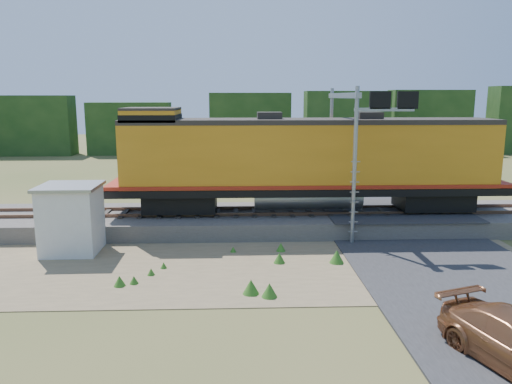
{
  "coord_description": "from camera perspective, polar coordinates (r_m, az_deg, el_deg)",
  "views": [
    {
      "loc": [
        -0.81,
        -17.83,
        6.39
      ],
      "look_at": [
        -0.02,
        3.0,
        2.4
      ],
      "focal_mm": 35.0,
      "sensor_mm": 36.0,
      "label": 1
    }
  ],
  "objects": [
    {
      "name": "ground",
      "position": [
        18.96,
        0.42,
        -8.86
      ],
      "size": [
        140.0,
        140.0,
        0.0
      ],
      "primitive_type": "plane",
      "color": "#475123",
      "rests_on": "ground"
    },
    {
      "name": "ballast",
      "position": [
        24.58,
        -0.21,
        -3.27
      ],
      "size": [
        70.0,
        5.0,
        0.8
      ],
      "primitive_type": "cube",
      "color": "slate",
      "rests_on": "ground"
    },
    {
      "name": "rails",
      "position": [
        24.47,
        -0.21,
        -2.18
      ],
      "size": [
        70.0,
        1.54,
        0.16
      ],
      "color": "brown",
      "rests_on": "ballast"
    },
    {
      "name": "dirt_shoulder",
      "position": [
        19.44,
        -5.61,
        -8.36
      ],
      "size": [
        26.0,
        8.0,
        0.03
      ],
      "primitive_type": "cube",
      "color": "#8C7754",
      "rests_on": "ground"
    },
    {
      "name": "road",
      "position": [
        21.11,
        19.83,
        -7.2
      ],
      "size": [
        7.0,
        66.0,
        0.86
      ],
      "color": "#38383A",
      "rests_on": "ground"
    },
    {
      "name": "tree_line_north",
      "position": [
        55.93,
        -1.34,
        7.43
      ],
      "size": [
        130.0,
        3.0,
        6.5
      ],
      "color": "#193914",
      "rests_on": "ground"
    },
    {
      "name": "weed_clumps",
      "position": [
        19.22,
        -10.2,
        -8.76
      ],
      "size": [
        15.0,
        6.2,
        0.56
      ],
      "primitive_type": null,
      "color": "#336D1F",
      "rests_on": "ground"
    },
    {
      "name": "locomotive",
      "position": [
        24.22,
        5.38,
        3.68
      ],
      "size": [
        19.12,
        2.92,
        4.93
      ],
      "color": "black",
      "rests_on": "rails"
    },
    {
      "name": "shed",
      "position": [
        21.99,
        -20.34,
        -2.85
      ],
      "size": [
        2.44,
        2.44,
        2.85
      ],
      "rotation": [
        0.0,
        0.0,
        0.02
      ],
      "color": "silver",
      "rests_on": "ground"
    },
    {
      "name": "signal_gantry",
      "position": [
        23.82,
        10.98,
        7.64
      ],
      "size": [
        2.71,
        6.2,
        6.84
      ],
      "color": "gray",
      "rests_on": "ground"
    }
  ]
}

